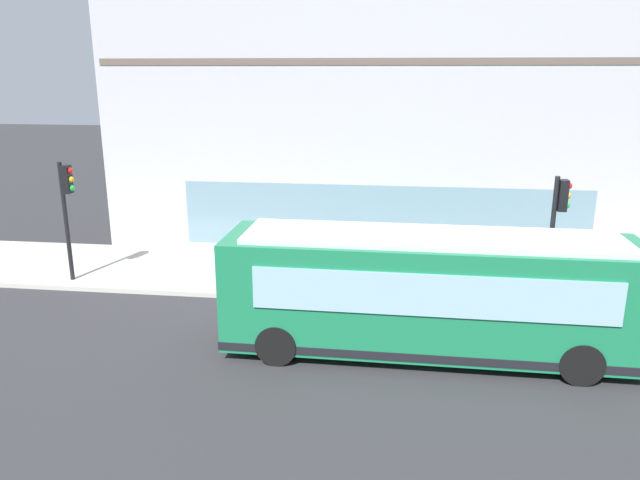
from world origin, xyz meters
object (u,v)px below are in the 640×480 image
at_px(pedestrian_near_building_entrance, 255,244).
at_px(newspaper_vending_box, 454,274).
at_px(city_bus_nearside, 428,294).
at_px(traffic_light_near_corner, 558,216).
at_px(traffic_light_down_block, 67,199).
at_px(fire_hydrant, 533,272).

relative_size(pedestrian_near_building_entrance, newspaper_vending_box, 1.83).
height_order(city_bus_nearside, traffic_light_near_corner, traffic_light_near_corner).
height_order(pedestrian_near_building_entrance, newspaper_vending_box, pedestrian_near_building_entrance).
bearing_deg(traffic_light_down_block, city_bus_nearside, -107.75).
xyz_separation_m(city_bus_nearside, traffic_light_near_corner, (3.40, -3.76, 1.27)).
bearing_deg(fire_hydrant, pedestrian_near_building_entrance, 89.35).
relative_size(traffic_light_down_block, fire_hydrant, 5.29).
height_order(traffic_light_near_corner, newspaper_vending_box, traffic_light_near_corner).
bearing_deg(traffic_light_down_block, pedestrian_near_building_entrance, -72.56).
bearing_deg(city_bus_nearside, pedestrian_near_building_entrance, 46.23).
xyz_separation_m(traffic_light_near_corner, pedestrian_near_building_entrance, (2.01, 9.41, -1.73)).
distance_m(traffic_light_down_block, pedestrian_near_building_entrance, 6.22).
relative_size(city_bus_nearside, traffic_light_near_corner, 2.62).
bearing_deg(fire_hydrant, traffic_light_near_corner, -177.18).
bearing_deg(traffic_light_near_corner, fire_hydrant, 2.82).
xyz_separation_m(traffic_light_near_corner, traffic_light_down_block, (0.23, 15.09, 0.06)).
relative_size(traffic_light_down_block, newspaper_vending_box, 4.35).
bearing_deg(city_bus_nearside, newspaper_vending_box, -13.17).
distance_m(traffic_light_near_corner, fire_hydrant, 3.00).
xyz_separation_m(traffic_light_down_block, pedestrian_near_building_entrance, (1.79, -5.68, -1.79)).
distance_m(traffic_light_near_corner, traffic_light_down_block, 15.09).
bearing_deg(fire_hydrant, traffic_light_down_block, 96.39).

